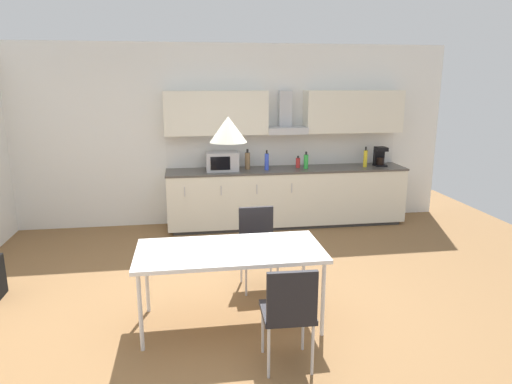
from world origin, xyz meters
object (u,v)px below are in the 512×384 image
at_px(bottle_blue, 267,161).
at_px(pendant_lamp, 228,129).
at_px(bottle_brown, 247,161).
at_px(chair_near_right, 289,308).
at_px(microwave, 222,161).
at_px(coffee_maker, 380,156).
at_px(bottle_red, 298,163).
at_px(bottle_yellow, 365,158).
at_px(bottle_green, 306,161).
at_px(chair_far_right, 258,239).
at_px(dining_table, 230,254).

xyz_separation_m(bottle_blue, pendant_lamp, (-0.84, -2.83, 0.79)).
relative_size(bottle_brown, chair_near_right, 0.35).
xyz_separation_m(microwave, coffee_maker, (2.51, 0.03, 0.01)).
height_order(bottle_red, pendant_lamp, pendant_lamp).
distance_m(coffee_maker, chair_near_right, 4.38).
height_order(coffee_maker, chair_near_right, coffee_maker).
distance_m(bottle_yellow, bottle_green, 0.96).
relative_size(bottle_brown, chair_far_right, 0.35).
relative_size(bottle_brown, dining_table, 0.18).
bearing_deg(chair_near_right, chair_far_right, 89.98).
relative_size(bottle_blue, dining_table, 0.18).
xyz_separation_m(bottle_green, bottle_brown, (-0.90, 0.09, 0.02)).
relative_size(bottle_green, pendant_lamp, 0.82).
distance_m(coffee_maker, chair_far_right, 3.18).
height_order(coffee_maker, bottle_blue, bottle_blue).
xyz_separation_m(bottle_yellow, bottle_brown, (-1.85, 0.10, -0.00)).
distance_m(bottle_red, bottle_brown, 0.80).
relative_size(bottle_blue, chair_near_right, 0.35).
relative_size(bottle_green, bottle_blue, 0.87).
height_order(bottle_green, chair_far_right, bottle_green).
xyz_separation_m(bottle_red, dining_table, (-1.35, -2.94, -0.29)).
distance_m(dining_table, chair_near_right, 0.88).
relative_size(bottle_red, bottle_green, 0.70).
bearing_deg(bottle_brown, coffee_maker, -0.66).
xyz_separation_m(bottle_blue, chair_far_right, (-0.46, -2.05, -0.50)).
xyz_separation_m(bottle_red, chair_near_right, (-0.97, -3.72, -0.44)).
height_order(chair_far_right, pendant_lamp, pendant_lamp).
bearing_deg(dining_table, bottle_red, 65.32).
bearing_deg(bottle_red, bottle_blue, -167.72).
relative_size(microwave, dining_table, 0.28).
bearing_deg(chair_near_right, bottle_green, 73.46).
height_order(bottle_red, chair_near_right, bottle_red).
bearing_deg(microwave, bottle_brown, 7.38).
bearing_deg(pendant_lamp, chair_far_right, 64.22).
xyz_separation_m(bottle_yellow, chair_far_right, (-2.03, -2.06, -0.50)).
distance_m(bottle_yellow, bottle_brown, 1.85).
bearing_deg(microwave, dining_table, -93.29).
bearing_deg(dining_table, chair_far_right, 64.22).
height_order(bottle_red, bottle_blue, bottle_blue).
relative_size(coffee_maker, bottle_yellow, 0.94).
relative_size(bottle_green, chair_far_right, 0.30).
height_order(microwave, bottle_red, microwave).
xyz_separation_m(bottle_green, dining_table, (-1.45, -2.84, -0.32)).
distance_m(bottle_yellow, chair_near_right, 4.18).
relative_size(bottle_yellow, dining_table, 0.19).
relative_size(bottle_yellow, pendant_lamp, 0.99).
bearing_deg(chair_far_right, bottle_green, 62.45).
height_order(microwave, dining_table, microwave).
height_order(chair_far_right, chair_near_right, same).
bearing_deg(bottle_blue, microwave, 175.10).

